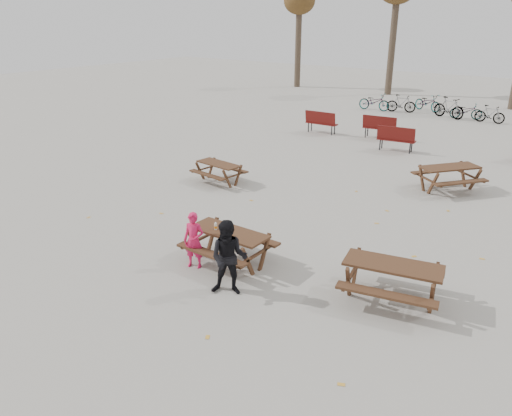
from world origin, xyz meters
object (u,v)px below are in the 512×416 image
Objects in this scene: food_tray at (226,233)px; adult at (229,258)px; main_picnic_table at (229,239)px; picnic_table_east at (391,282)px; picnic_table_north at (219,173)px; child at (194,240)px; picnic_table_far at (448,178)px; soda_bottle at (216,226)px.

adult reaches higher than food_tray.
main_picnic_table is 0.26m from food_tray.
picnic_table_east is 8.17m from picnic_table_north.
child reaches higher than picnic_table_east.
child is 1.39m from adult.
food_tray is 0.10× the size of picnic_table_far.
picnic_table_far is at bearing 73.66° from food_tray.
main_picnic_table is 0.98× the size of picnic_table_east.
soda_bottle is at bearing 112.51° from adult.
picnic_table_north is (-4.70, 5.16, -0.44)m from adult.
food_tray is 0.71m from child.
adult is (1.10, -0.88, -0.07)m from soda_bottle.
adult is 0.84× the size of picnic_table_east.
picnic_table_north is (-3.59, 4.28, -0.52)m from soda_bottle.
picnic_table_far reaches higher than main_picnic_table.
picnic_table_far is (-1.11, 7.22, -0.00)m from picnic_table_east.
picnic_table_far is (2.35, 8.02, -0.40)m from food_tray.
food_tray is at bearing -41.81° from picnic_table_north.
adult reaches higher than picnic_table_east.
food_tray is at bearing 104.11° from adult.
soda_bottle is at bearing -159.02° from main_picnic_table.
food_tray reaches higher than main_picnic_table.
food_tray is 1.06× the size of soda_bottle.
picnic_table_north is at bearing 103.51° from adult.
main_picnic_table is 0.77m from child.
adult reaches higher than picnic_table_far.
soda_bottle reaches higher than picnic_table_east.
picnic_table_north is at bearing 132.18° from food_tray.
food_tray is 8.37m from picnic_table_far.
child is 0.83× the size of picnic_table_north.
food_tray reaches higher than picnic_table_far.
food_tray is 5.85m from picnic_table_north.
child is 0.82× the size of adult.
food_tray is 1.15m from adult.
child is at bearing -48.61° from picnic_table_north.
food_tray is at bearing -7.03° from soda_bottle.
picnic_table_far is (2.67, 7.98, -0.46)m from soda_bottle.
adult is 9.01m from picnic_table_far.
soda_bottle is at bearing -160.81° from picnic_table_far.
soda_bottle is at bearing -43.96° from picnic_table_north.
soda_bottle reaches higher than picnic_table_far.
soda_bottle reaches higher than main_picnic_table.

